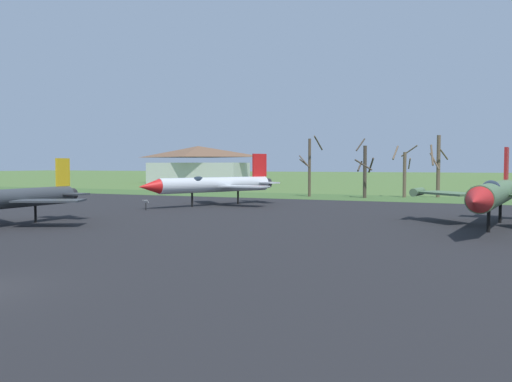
{
  "coord_description": "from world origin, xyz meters",
  "views": [
    {
      "loc": [
        15.41,
        -11.5,
        4.21
      ],
      "look_at": [
        2.94,
        17.31,
        2.62
      ],
      "focal_mm": 35.82,
      "sensor_mm": 36.0,
      "label": 1
    }
  ],
  "objects_px": {
    "info_placard_rear_left": "(146,204)",
    "visitor_building": "(198,165)",
    "jet_fighter_rear_left": "(213,184)",
    "jet_fighter_rear_center": "(495,194)"
  },
  "relations": [
    {
      "from": "info_placard_rear_left",
      "to": "visitor_building",
      "type": "distance_m",
      "value": 69.04
    },
    {
      "from": "visitor_building",
      "to": "jet_fighter_rear_left",
      "type": "bearing_deg",
      "value": -58.8
    },
    {
      "from": "jet_fighter_rear_left",
      "to": "visitor_building",
      "type": "height_order",
      "value": "visitor_building"
    },
    {
      "from": "info_placard_rear_left",
      "to": "visitor_building",
      "type": "height_order",
      "value": "visitor_building"
    },
    {
      "from": "jet_fighter_rear_left",
      "to": "visitor_building",
      "type": "relative_size",
      "value": 0.67
    },
    {
      "from": "jet_fighter_rear_center",
      "to": "jet_fighter_rear_left",
      "type": "relative_size",
      "value": 1.1
    },
    {
      "from": "jet_fighter_rear_center",
      "to": "visitor_building",
      "type": "bearing_deg",
      "value": 132.81
    },
    {
      "from": "info_placard_rear_left",
      "to": "visitor_building",
      "type": "xyz_separation_m",
      "value": [
        -30.06,
        62.06,
        3.55
      ]
    },
    {
      "from": "jet_fighter_rear_center",
      "to": "info_placard_rear_left",
      "type": "xyz_separation_m",
      "value": [
        -29.08,
        1.78,
        -1.7
      ]
    },
    {
      "from": "visitor_building",
      "to": "jet_fighter_rear_center",
      "type": "bearing_deg",
      "value": -47.19
    }
  ]
}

